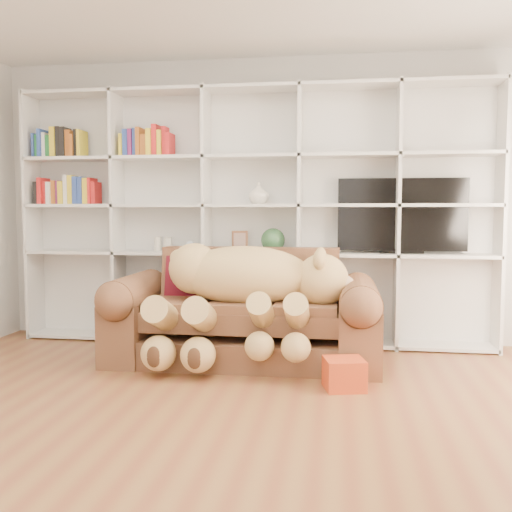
% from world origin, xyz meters
% --- Properties ---
extents(floor, '(5.00, 5.00, 0.00)m').
position_xyz_m(floor, '(0.00, 0.00, 0.00)').
color(floor, brown).
rests_on(floor, ground).
extents(wall_back, '(5.00, 0.02, 2.70)m').
position_xyz_m(wall_back, '(0.00, 2.50, 1.35)').
color(wall_back, silver).
rests_on(wall_back, floor).
extents(bookshelf, '(4.43, 0.35, 2.40)m').
position_xyz_m(bookshelf, '(-0.24, 2.36, 1.31)').
color(bookshelf, silver).
rests_on(bookshelf, floor).
extents(sofa, '(2.21, 0.95, 0.93)m').
position_xyz_m(sofa, '(0.03, 1.67, 0.35)').
color(sofa, brown).
rests_on(sofa, floor).
extents(teddy_bear, '(1.61, 0.89, 0.93)m').
position_xyz_m(teddy_bear, '(0.05, 1.49, 0.64)').
color(teddy_bear, tan).
rests_on(teddy_bear, sofa).
extents(throw_pillow, '(0.39, 0.22, 0.40)m').
position_xyz_m(throw_pillow, '(-0.50, 1.83, 0.66)').
color(throw_pillow, '#550E20').
rests_on(throw_pillow, sofa).
extents(gift_box, '(0.32, 0.31, 0.22)m').
position_xyz_m(gift_box, '(0.85, 1.00, 0.11)').
color(gift_box, '#C43F1A').
rests_on(gift_box, floor).
extents(tv, '(1.15, 0.18, 0.68)m').
position_xyz_m(tv, '(1.36, 2.35, 1.20)').
color(tv, black).
rests_on(tv, bookshelf).
extents(picture_frame, '(0.15, 0.08, 0.19)m').
position_xyz_m(picture_frame, '(-0.12, 2.30, 0.97)').
color(picture_frame, brown).
rests_on(picture_frame, bookshelf).
extents(green_vase, '(0.22, 0.22, 0.22)m').
position_xyz_m(green_vase, '(0.19, 2.30, 0.98)').
color(green_vase, '#2E5A34').
rests_on(green_vase, bookshelf).
extents(figurine_tall, '(0.09, 0.09, 0.14)m').
position_xyz_m(figurine_tall, '(-0.93, 2.30, 0.93)').
color(figurine_tall, beige).
rests_on(figurine_tall, bookshelf).
extents(figurine_short, '(0.10, 0.10, 0.13)m').
position_xyz_m(figurine_short, '(-0.82, 2.30, 0.93)').
color(figurine_short, beige).
rests_on(figurine_short, bookshelf).
extents(snow_globe, '(0.09, 0.09, 0.09)m').
position_xyz_m(snow_globe, '(-0.60, 2.30, 0.92)').
color(snow_globe, white).
rests_on(snow_globe, bookshelf).
extents(shelf_vase, '(0.21, 0.21, 0.20)m').
position_xyz_m(shelf_vase, '(0.05, 2.30, 1.41)').
color(shelf_vase, silver).
rests_on(shelf_vase, bookshelf).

